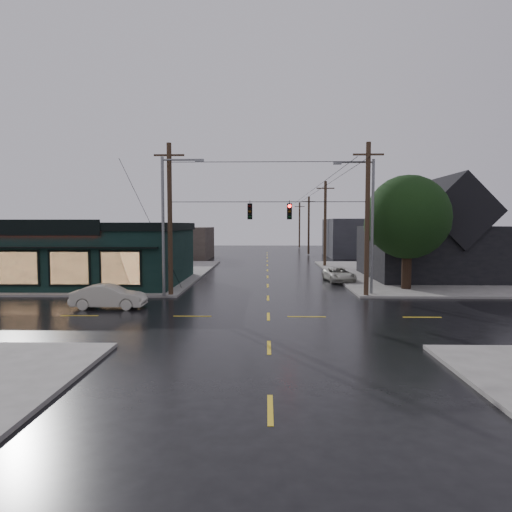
{
  "coord_description": "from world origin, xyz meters",
  "views": [
    {
      "loc": [
        -0.11,
        -23.59,
        4.83
      ],
      "look_at": [
        -0.77,
        5.47,
        2.8
      ],
      "focal_mm": 32.0,
      "sensor_mm": 36.0,
      "label": 1
    }
  ],
  "objects_px": {
    "sedan_cream": "(109,297)",
    "utility_pole_nw": "(171,297)",
    "corner_tree": "(408,217)",
    "utility_pole_ne": "(366,297)",
    "suv_silver": "(339,275)"
  },
  "relations": [
    {
      "from": "corner_tree",
      "to": "utility_pole_ne",
      "type": "bearing_deg",
      "value": -138.61
    },
    {
      "from": "utility_pole_nw",
      "to": "utility_pole_ne",
      "type": "bearing_deg",
      "value": 0.0
    },
    {
      "from": "utility_pole_nw",
      "to": "sedan_cream",
      "type": "relative_size",
      "value": 2.43
    },
    {
      "from": "sedan_cream",
      "to": "suv_silver",
      "type": "xyz_separation_m",
      "value": [
        15.16,
        12.47,
        -0.08
      ]
    },
    {
      "from": "utility_pole_nw",
      "to": "corner_tree",
      "type": "bearing_deg",
      "value": 10.82
    },
    {
      "from": "utility_pole_ne",
      "to": "sedan_cream",
      "type": "relative_size",
      "value": 2.43
    },
    {
      "from": "utility_pole_nw",
      "to": "suv_silver",
      "type": "relative_size",
      "value": 2.31
    },
    {
      "from": "corner_tree",
      "to": "suv_silver",
      "type": "bearing_deg",
      "value": 129.78
    },
    {
      "from": "corner_tree",
      "to": "suv_silver",
      "type": "height_order",
      "value": "corner_tree"
    },
    {
      "from": "utility_pole_ne",
      "to": "sedan_cream",
      "type": "xyz_separation_m",
      "value": [
        -15.66,
        -4.38,
        0.69
      ]
    },
    {
      "from": "corner_tree",
      "to": "utility_pole_nw",
      "type": "bearing_deg",
      "value": -169.18
    },
    {
      "from": "sedan_cream",
      "to": "utility_pole_nw",
      "type": "bearing_deg",
      "value": -32.61
    },
    {
      "from": "utility_pole_ne",
      "to": "sedan_cream",
      "type": "distance_m",
      "value": 16.28
    },
    {
      "from": "utility_pole_ne",
      "to": "sedan_cream",
      "type": "height_order",
      "value": "utility_pole_ne"
    },
    {
      "from": "utility_pole_ne",
      "to": "suv_silver",
      "type": "height_order",
      "value": "utility_pole_ne"
    }
  ]
}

